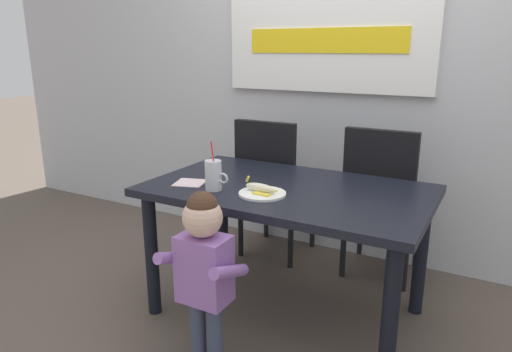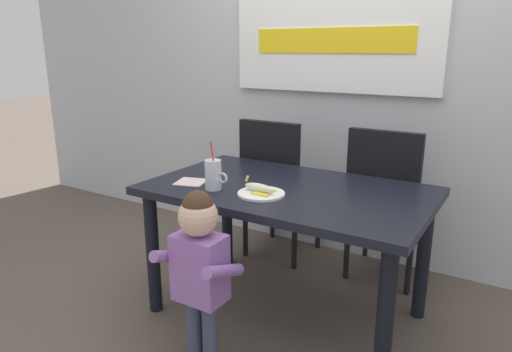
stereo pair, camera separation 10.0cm
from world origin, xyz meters
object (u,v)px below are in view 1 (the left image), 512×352
Objects in this scene: dining_chair_left at (273,181)px; dining_chair_right at (382,195)px; peeled_banana at (261,188)px; milk_cup at (214,177)px; paper_napkin at (190,183)px; dining_table at (287,205)px; toddler_standing at (204,261)px; snack_plate at (262,194)px.

dining_chair_left is 1.00× the size of dining_chair_right.
milk_cup is at bearing -168.64° from peeled_banana.
milk_cup is 1.68× the size of paper_napkin.
dining_table is 0.60m from toddler_standing.
peeled_banana is at bearing 112.90° from dining_chair_left.
peeled_banana is at bearing 11.36° from milk_cup.
dining_chair_left and dining_chair_right have the same top height.
dining_chair_left is at bearing 83.72° from paper_napkin.
snack_plate is at bearing -17.58° from peeled_banana.
snack_plate is at bearing 65.47° from dining_chair_right.
milk_cup is (-0.63, -0.88, 0.24)m from dining_chair_right.
paper_napkin is at bearing 168.07° from milk_cup.
dining_chair_left is at bearing 122.90° from dining_table.
milk_cup is (-0.30, -0.22, 0.16)m from dining_table.
snack_plate is (0.25, 0.04, -0.06)m from milk_cup.
dining_chair_left is 4.17× the size of snack_plate.
dining_chair_left is 0.81m from paper_napkin.
peeled_banana is (0.05, 0.41, 0.22)m from toddler_standing.
milk_cup is (0.09, -0.83, 0.24)m from dining_chair_left.
toddler_standing is (0.27, -1.19, -0.02)m from dining_chair_left.
toddler_standing is 0.48m from milk_cup.
snack_plate is at bearing -105.62° from dining_table.
peeled_banana is (-0.39, -0.83, 0.21)m from dining_chair_right.
paper_napkin is at bearing 83.72° from dining_chair_left.
milk_cup reaches higher than snack_plate.
snack_plate is 1.32× the size of peeled_banana.
peeled_banana is at bearing -109.21° from dining_table.
dining_chair_right is (0.33, 0.65, -0.08)m from dining_table.
dining_table is 9.44× the size of paper_napkin.
snack_plate is at bearing 113.49° from dining_chair_left.
dining_table is 5.63× the size of milk_cup.
toddler_standing is 4.83× the size of peeled_banana.
dining_chair_right reaches higher than peeled_banana.
dining_chair_left reaches higher than paper_napkin.
paper_napkin is at bearing -178.50° from peeled_banana.
paper_napkin is (-0.36, 0.40, 0.20)m from toddler_standing.
dining_chair_right is 0.93m from snack_plate.
dining_chair_left reaches higher than peeled_banana.
dining_chair_right is (0.72, 0.05, 0.00)m from dining_chair_left.
paper_napkin is (-0.81, -0.84, 0.18)m from dining_chair_right.
paper_napkin is (-0.09, -0.79, 0.18)m from dining_chair_left.
dining_chair_left is at bearing 96.17° from milk_cup.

